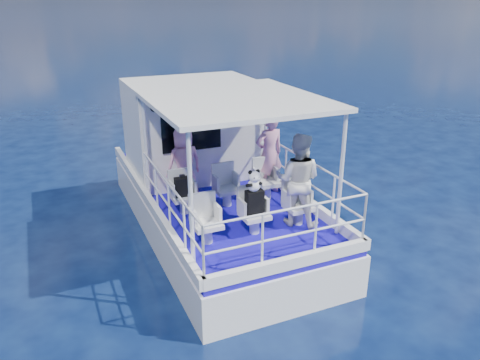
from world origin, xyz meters
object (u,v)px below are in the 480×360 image
(passenger_stbd_aft, at_px, (298,180))
(panda, at_px, (254,181))
(backpack_center, at_px, (254,203))
(passenger_port_fwd, at_px, (184,163))

(passenger_stbd_aft, height_order, panda, passenger_stbd_aft)
(passenger_stbd_aft, height_order, backpack_center, passenger_stbd_aft)
(backpack_center, distance_m, panda, 0.42)
(passenger_port_fwd, bearing_deg, backpack_center, 99.38)
(backpack_center, bearing_deg, passenger_stbd_aft, 5.50)
(backpack_center, bearing_deg, panda, -148.43)
(passenger_port_fwd, xyz_separation_m, panda, (0.60, -2.09, 0.27))
(backpack_center, height_order, panda, panda)
(backpack_center, relative_size, panda, 1.20)
(passenger_port_fwd, distance_m, panda, 2.19)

